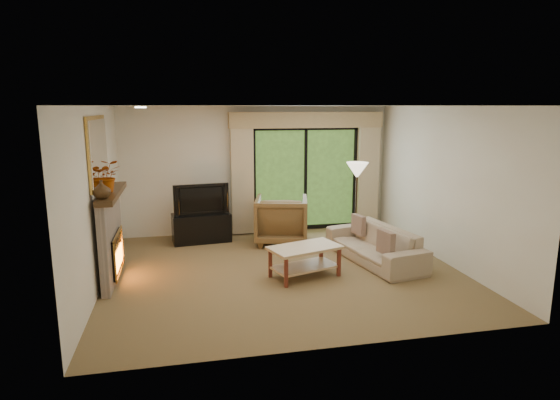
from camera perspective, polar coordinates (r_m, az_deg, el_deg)
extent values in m
plane|color=olive|center=(7.60, 0.47, -8.60)|extent=(5.50, 5.50, 0.00)
plane|color=white|center=(7.14, 0.51, 11.41)|extent=(5.50, 5.50, 0.00)
plane|color=white|center=(9.68, -2.70, 3.67)|extent=(5.00, 0.00, 5.00)
plane|color=white|center=(4.90, 6.81, -4.01)|extent=(5.00, 0.00, 5.00)
plane|color=white|center=(7.19, -21.43, 0.21)|extent=(0.00, 5.00, 5.00)
plane|color=white|center=(8.29, 19.40, 1.73)|extent=(0.00, 5.00, 5.00)
cube|color=#C9B48D|center=(9.49, -4.63, 2.88)|extent=(0.45, 0.18, 2.35)
cube|color=#C9B48D|center=(10.19, 10.63, 3.30)|extent=(0.45, 0.18, 2.35)
cube|color=tan|center=(9.68, 3.32, 9.72)|extent=(3.20, 0.24, 0.32)
cube|color=black|center=(9.23, -9.55, -3.36)|extent=(1.15, 0.61, 0.55)
imported|color=black|center=(9.10, -9.66, 0.16)|extent=(1.06, 0.25, 0.60)
imported|color=brown|center=(8.98, 0.16, -2.41)|extent=(1.18, 1.20, 0.91)
imported|color=tan|center=(8.12, 11.44, -5.32)|extent=(1.14, 2.13, 0.59)
cube|color=#502B27|center=(7.53, 12.77, -5.07)|extent=(0.16, 0.38, 0.37)
cube|color=#502B27|center=(8.56, 9.54, -2.99)|extent=(0.16, 0.36, 0.35)
imported|color=#3E2915|center=(6.73, -20.94, 1.20)|extent=(0.28, 0.28, 0.25)
imported|color=#973F09|center=(7.20, -20.41, 2.78)|extent=(0.44, 0.38, 0.48)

